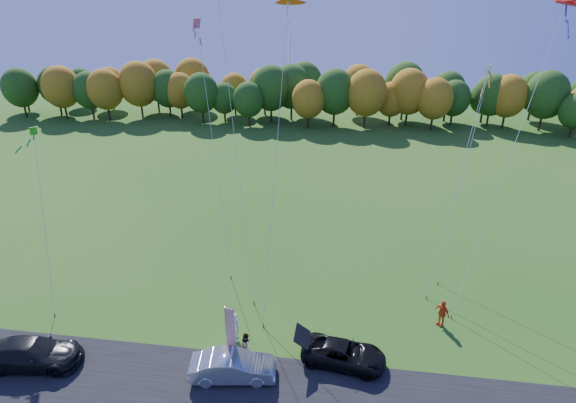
# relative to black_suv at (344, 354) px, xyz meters

# --- Properties ---
(ground) EXTENTS (160.00, 160.00, 0.00)m
(ground) POSITION_rel_black_suv_xyz_m (-4.23, 0.91, -0.67)
(ground) COLOR #205316
(asphalt_strip) EXTENTS (90.00, 6.00, 0.01)m
(asphalt_strip) POSITION_rel_black_suv_xyz_m (-4.23, -3.09, -0.67)
(asphalt_strip) COLOR black
(asphalt_strip) RESTS_ON ground
(tree_line) EXTENTS (116.00, 12.00, 10.00)m
(tree_line) POSITION_rel_black_suv_xyz_m (-4.23, 55.91, -0.67)
(tree_line) COLOR #1E4711
(tree_line) RESTS_ON ground
(black_suv) EXTENTS (5.13, 2.92, 1.35)m
(black_suv) POSITION_rel_black_suv_xyz_m (0.00, 0.00, 0.00)
(black_suv) COLOR black
(black_suv) RESTS_ON ground
(silver_sedan) EXTENTS (4.94, 2.36, 1.56)m
(silver_sedan) POSITION_rel_black_suv_xyz_m (-6.06, -1.97, 0.11)
(silver_sedan) COLOR silver
(silver_sedan) RESTS_ON ground
(dark_truck_a) EXTENTS (5.79, 2.93, 1.61)m
(dark_truck_a) POSITION_rel_black_suv_xyz_m (-17.75, -2.61, 0.13)
(dark_truck_a) COLOR black
(dark_truck_a) RESTS_ON ground
(person_tailgate_a) EXTENTS (0.60, 0.79, 1.95)m
(person_tailgate_a) POSITION_rel_black_suv_xyz_m (-6.63, 1.07, 0.30)
(person_tailgate_a) COLOR white
(person_tailgate_a) RESTS_ON ground
(person_tailgate_b) EXTENTS (0.77, 0.92, 1.67)m
(person_tailgate_b) POSITION_rel_black_suv_xyz_m (-5.66, -0.28, 0.16)
(person_tailgate_b) COLOR gray
(person_tailgate_b) RESTS_ON ground
(person_east) EXTENTS (1.08, 1.11, 1.86)m
(person_east) POSITION_rel_black_suv_xyz_m (6.16, 4.30, 0.26)
(person_east) COLOR #DF4715
(person_east) RESTS_ON ground
(feather_flag) EXTENTS (0.53, 0.07, 4.02)m
(feather_flag) POSITION_rel_black_suv_xyz_m (-6.41, -0.99, 1.78)
(feather_flag) COLOR #999999
(feather_flag) RESTS_ON ground
(kite_delta_blue) EXTENTS (6.18, 12.04, 25.55)m
(kite_delta_blue) POSITION_rel_black_suv_xyz_m (-8.76, 10.32, 11.62)
(kite_delta_blue) COLOR #4C3F33
(kite_delta_blue) RESTS_ON ground
(kite_parafoil_orange) EXTENTS (8.55, 13.72, 30.38)m
(kite_parafoil_orange) POSITION_rel_black_suv_xyz_m (8.95, 13.61, 14.28)
(kite_parafoil_orange) COLOR #4C3F33
(kite_parafoil_orange) RESTS_ON ground
(kite_delta_red) EXTENTS (2.24, 10.84, 20.63)m
(kite_delta_red) POSITION_rel_black_suv_xyz_m (-5.08, 8.41, 11.33)
(kite_delta_red) COLOR #4C3F33
(kite_delta_red) RESTS_ON ground
(kite_parafoil_rainbow) EXTENTS (6.55, 6.54, 19.82)m
(kite_parafoil_rainbow) POSITION_rel_black_suv_xyz_m (9.56, 8.09, 9.13)
(kite_parafoil_rainbow) COLOR #4C3F33
(kite_parafoil_rainbow) RESTS_ON ground
(kite_diamond_green) EXTENTS (2.98, 5.72, 11.82)m
(kite_diamond_green) POSITION_rel_black_suv_xyz_m (-20.50, 4.19, 5.06)
(kite_diamond_green) COLOR #4C3F33
(kite_diamond_green) RESTS_ON ground
(kite_diamond_white) EXTENTS (3.55, 7.48, 15.48)m
(kite_diamond_white) POSITION_rel_black_suv_xyz_m (8.18, 12.40, 6.79)
(kite_diamond_white) COLOR #4C3F33
(kite_diamond_white) RESTS_ON ground
(kite_diamond_pink) EXTENTS (4.32, 8.01, 18.53)m
(kite_diamond_pink) POSITION_rel_black_suv_xyz_m (-10.55, 11.32, 8.33)
(kite_diamond_pink) COLOR #4C3F33
(kite_diamond_pink) RESTS_ON ground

